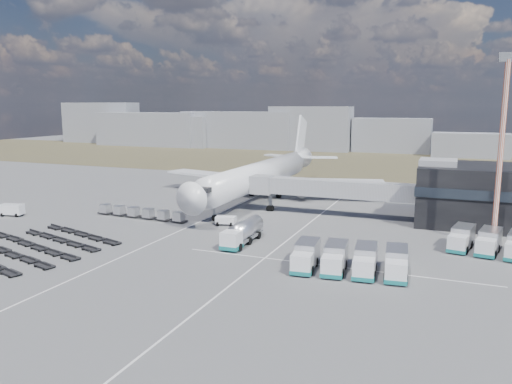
% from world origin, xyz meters
% --- Properties ---
extents(ground, '(420.00, 420.00, 0.00)m').
position_xyz_m(ground, '(0.00, 0.00, 0.00)').
color(ground, '#565659').
rests_on(ground, ground).
extents(grass_strip, '(420.00, 90.00, 0.01)m').
position_xyz_m(grass_strip, '(0.00, 110.00, 0.01)').
color(grass_strip, '#47432B').
rests_on(grass_strip, ground).
extents(lane_markings, '(47.12, 110.00, 0.01)m').
position_xyz_m(lane_markings, '(9.77, 3.00, 0.01)').
color(lane_markings, silver).
rests_on(lane_markings, ground).
extents(terminal, '(30.40, 16.40, 11.00)m').
position_xyz_m(terminal, '(47.77, 23.96, 5.25)').
color(terminal, black).
rests_on(terminal, ground).
extents(jet_bridge, '(30.30, 3.80, 7.05)m').
position_xyz_m(jet_bridge, '(15.90, 20.42, 5.05)').
color(jet_bridge, '#939399').
rests_on(jet_bridge, ground).
extents(airliner, '(51.59, 64.53, 17.62)m').
position_xyz_m(airliner, '(0.00, 32.38, 5.29)').
color(airliner, white).
rests_on(airliner, ground).
extents(skyline, '(322.25, 23.41, 21.35)m').
position_xyz_m(skyline, '(-12.28, 147.88, 8.33)').
color(skyline, gray).
rests_on(skyline, ground).
extents(fuel_tanker, '(2.73, 10.40, 3.36)m').
position_xyz_m(fuel_tanker, '(10.44, -2.60, 1.68)').
color(fuel_tanker, white).
rests_on(fuel_tanker, ground).
extents(pushback_tug, '(3.62, 2.48, 1.49)m').
position_xyz_m(pushback_tug, '(3.24, 6.83, 0.75)').
color(pushback_tug, white).
rests_on(pushback_tug, ground).
extents(utility_van, '(4.39, 2.73, 2.20)m').
position_xyz_m(utility_van, '(-36.06, -1.46, 1.10)').
color(utility_van, white).
rests_on(utility_van, ground).
extents(catering_truck, '(2.84, 6.64, 3.02)m').
position_xyz_m(catering_truck, '(1.81, 41.41, 1.55)').
color(catering_truck, white).
rests_on(catering_truck, ground).
extents(service_trucks_near, '(14.08, 8.70, 2.98)m').
position_xyz_m(service_trucks_near, '(27.58, -9.43, 1.62)').
color(service_trucks_near, white).
rests_on(service_trucks_near, ground).
extents(service_trucks_far, '(14.24, 9.62, 2.91)m').
position_xyz_m(service_trucks_far, '(45.36, 5.30, 1.58)').
color(service_trucks_far, white).
rests_on(service_trucks_far, ground).
extents(uld_row, '(18.80, 2.52, 1.70)m').
position_xyz_m(uld_row, '(-13.06, 5.73, 1.02)').
color(uld_row, black).
rests_on(uld_row, ground).
extents(baggage_dollies, '(24.58, 22.22, 0.67)m').
position_xyz_m(baggage_dollies, '(-16.74, -15.87, 0.34)').
color(baggage_dollies, black).
rests_on(baggage_dollies, ground).
extents(floodlight_mast, '(2.56, 2.09, 27.12)m').
position_xyz_m(floodlight_mast, '(44.49, 9.95, 13.59)').
color(floodlight_mast, '#C6451F').
rests_on(floodlight_mast, ground).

